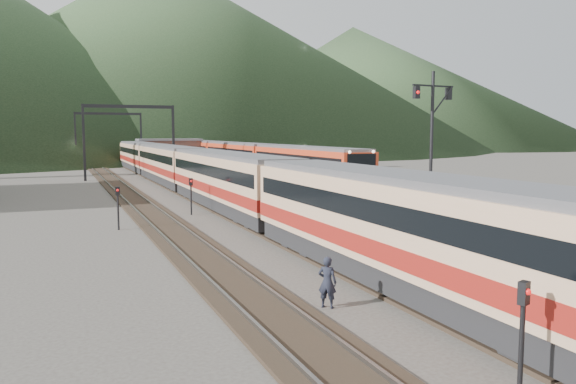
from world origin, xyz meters
name	(u,v)px	position (x,y,z in m)	size (l,w,h in m)	color
track_main	(188,191)	(0.00, 40.00, 0.07)	(2.60, 200.00, 0.23)	black
track_far	(127,194)	(-5.00, 40.00, 0.07)	(2.60, 200.00, 0.23)	black
track_second	(310,186)	(11.50, 40.00, 0.07)	(2.60, 200.00, 0.23)	black
platform	(258,186)	(5.60, 38.00, 0.50)	(8.00, 100.00, 1.00)	gray
gantry_near	(130,127)	(-2.85, 55.00, 5.59)	(9.55, 0.25, 8.00)	black
gantry_far	(109,129)	(-2.85, 80.00, 5.59)	(9.55, 0.25, 8.00)	black
station_shed	(169,149)	(5.60, 78.00, 2.57)	(9.40, 4.40, 3.10)	brown
hill_b	(157,53)	(30.00, 230.00, 37.50)	(220.00, 220.00, 75.00)	#274124
hill_c	(352,86)	(110.00, 210.00, 25.00)	(160.00, 160.00, 50.00)	#274124
main_train	(192,170)	(0.00, 38.07, 2.03)	(2.95, 80.87, 3.60)	#E2B289
second_train	(239,156)	(11.50, 61.85, 2.09)	(3.05, 62.48, 3.72)	red
signal_mast	(432,133)	(4.36, 12.42, 5.04)	(2.19, 0.42, 6.60)	black
short_signal_a	(522,323)	(-2.20, 0.71, 1.46)	(0.26, 0.23, 2.27)	black
short_signal_b	(191,191)	(-2.68, 26.81, 1.46)	(0.23, 0.18, 2.27)	black
short_signal_c	(118,202)	(-7.39, 22.96, 1.46)	(0.23, 0.17, 2.27)	black
worker	(327,282)	(-3.17, 7.07, 0.76)	(0.55, 0.36, 1.52)	#1F222F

